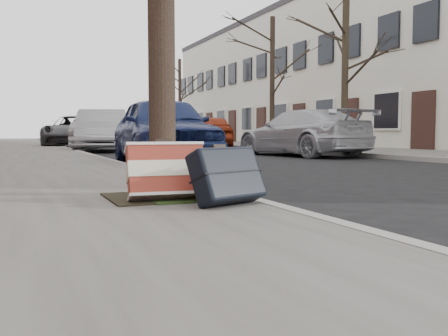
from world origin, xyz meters
name	(u,v)px	position (x,y,z in m)	size (l,w,h in m)	color
ground	(436,218)	(0.00, 0.00, 0.00)	(120.00, 120.00, 0.00)	black
far_sidewalk	(296,148)	(7.80, 15.00, 0.06)	(4.00, 70.00, 0.12)	#65635C
house_far	(383,71)	(13.15, 16.00, 3.60)	(6.70, 40.00, 7.20)	beige
dirt_patch	(157,197)	(-2.00, 1.20, 0.13)	(0.85, 0.85, 0.01)	black
suitcase_red	(166,172)	(-1.98, 0.97, 0.36)	(0.63, 0.17, 0.46)	maroon
suitcase_navy	(227,175)	(-1.61, 0.57, 0.36)	(0.61, 0.20, 0.43)	black
car_near_front	(163,130)	(-0.09, 7.61, 0.76)	(1.79, 4.44, 1.51)	navy
car_near_mid	(102,130)	(-0.07, 15.88, 0.78)	(1.66, 4.75, 1.56)	#A4A6AB
car_near_back	(76,131)	(-0.38, 21.16, 0.74)	(2.46, 5.34, 1.48)	#36373A
car_far_front	(301,133)	(4.69, 9.65, 0.67)	(1.88, 4.64, 1.35)	#ACAEB4
car_far_back	(210,132)	(4.91, 17.52, 0.72)	(1.71, 4.24, 1.44)	maroon
tree_far_a	(345,74)	(7.20, 10.95, 2.64)	(0.23, 0.23, 5.04)	black
tree_far_b	(272,82)	(7.20, 16.04, 2.87)	(0.21, 0.21, 5.50)	black
tree_far_c	(180,100)	(7.20, 28.85, 2.83)	(0.21, 0.21, 5.43)	black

